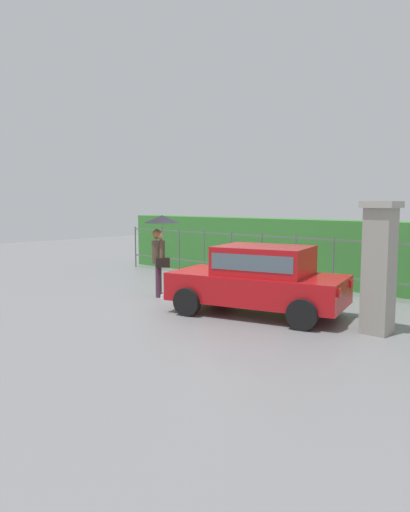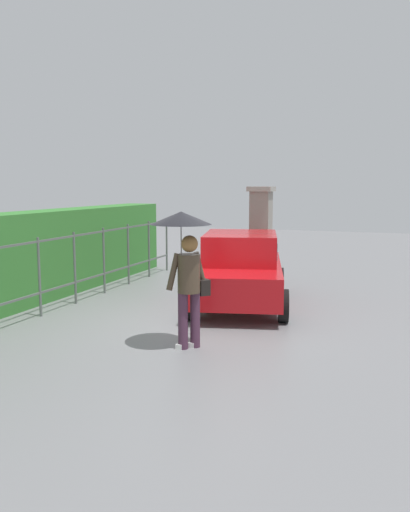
% 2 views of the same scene
% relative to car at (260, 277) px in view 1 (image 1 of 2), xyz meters
% --- Properties ---
extents(ground_plane, '(40.00, 40.00, 0.00)m').
position_rel_car_xyz_m(ground_plane, '(-1.75, 0.38, -0.80)').
color(ground_plane, slate).
extents(car, '(3.99, 2.56, 1.48)m').
position_rel_car_xyz_m(car, '(0.00, 0.00, 0.00)').
color(car, '#B71116').
rests_on(car, ground).
extents(pedestrian, '(0.92, 0.92, 2.07)m').
position_rel_car_xyz_m(pedestrian, '(-3.05, -0.05, 0.69)').
color(pedestrian, '#47283D').
rests_on(pedestrian, ground).
extents(gate_pillar, '(0.60, 0.60, 2.42)m').
position_rel_car_xyz_m(gate_pillar, '(2.49, 0.21, 0.44)').
color(gate_pillar, gray).
rests_on(gate_pillar, ground).
extents(fence_section, '(11.51, 0.05, 1.50)m').
position_rel_car_xyz_m(fence_section, '(-2.26, 3.24, 0.02)').
color(fence_section, '#59605B').
rests_on(fence_section, ground).
extents(hedge_row, '(12.46, 0.90, 1.90)m').
position_rel_car_xyz_m(hedge_row, '(-2.26, 4.25, 0.15)').
color(hedge_row, '#387F33').
rests_on(hedge_row, ground).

